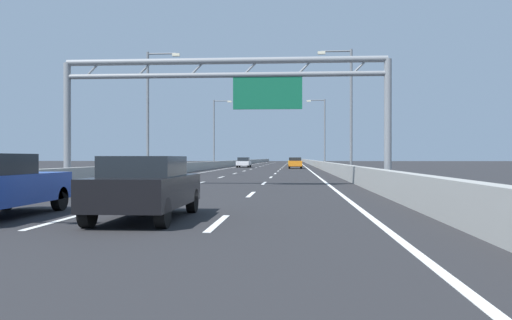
# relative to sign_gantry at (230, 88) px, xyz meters

# --- Properties ---
(ground_plane) EXTENTS (260.00, 260.00, 0.00)m
(ground_plane) POSITION_rel_sign_gantry_xyz_m (-0.28, 72.70, -4.84)
(ground_plane) COLOR #262628
(lane_dash_left_1) EXTENTS (0.16, 3.00, 0.01)m
(lane_dash_left_1) POSITION_rel_sign_gantry_xyz_m (-2.08, -14.80, -4.84)
(lane_dash_left_1) COLOR white
(lane_dash_left_1) RESTS_ON ground_plane
(lane_dash_left_2) EXTENTS (0.16, 3.00, 0.01)m
(lane_dash_left_2) POSITION_rel_sign_gantry_xyz_m (-2.08, -5.80, -4.84)
(lane_dash_left_2) COLOR white
(lane_dash_left_2) RESTS_ON ground_plane
(lane_dash_left_3) EXTENTS (0.16, 3.00, 0.01)m
(lane_dash_left_3) POSITION_rel_sign_gantry_xyz_m (-2.08, 3.20, -4.84)
(lane_dash_left_3) COLOR white
(lane_dash_left_3) RESTS_ON ground_plane
(lane_dash_left_4) EXTENTS (0.16, 3.00, 0.01)m
(lane_dash_left_4) POSITION_rel_sign_gantry_xyz_m (-2.08, 12.20, -4.84)
(lane_dash_left_4) COLOR white
(lane_dash_left_4) RESTS_ON ground_plane
(lane_dash_left_5) EXTENTS (0.16, 3.00, 0.01)m
(lane_dash_left_5) POSITION_rel_sign_gantry_xyz_m (-2.08, 21.20, -4.84)
(lane_dash_left_5) COLOR white
(lane_dash_left_5) RESTS_ON ground_plane
(lane_dash_left_6) EXTENTS (0.16, 3.00, 0.01)m
(lane_dash_left_6) POSITION_rel_sign_gantry_xyz_m (-2.08, 30.20, -4.84)
(lane_dash_left_6) COLOR white
(lane_dash_left_6) RESTS_ON ground_plane
(lane_dash_left_7) EXTENTS (0.16, 3.00, 0.01)m
(lane_dash_left_7) POSITION_rel_sign_gantry_xyz_m (-2.08, 39.20, -4.84)
(lane_dash_left_7) COLOR white
(lane_dash_left_7) RESTS_ON ground_plane
(lane_dash_left_8) EXTENTS (0.16, 3.00, 0.01)m
(lane_dash_left_8) POSITION_rel_sign_gantry_xyz_m (-2.08, 48.20, -4.84)
(lane_dash_left_8) COLOR white
(lane_dash_left_8) RESTS_ON ground_plane
(lane_dash_left_9) EXTENTS (0.16, 3.00, 0.01)m
(lane_dash_left_9) POSITION_rel_sign_gantry_xyz_m (-2.08, 57.20, -4.84)
(lane_dash_left_9) COLOR white
(lane_dash_left_9) RESTS_ON ground_plane
(lane_dash_left_10) EXTENTS (0.16, 3.00, 0.01)m
(lane_dash_left_10) POSITION_rel_sign_gantry_xyz_m (-2.08, 66.20, -4.84)
(lane_dash_left_10) COLOR white
(lane_dash_left_10) RESTS_ON ground_plane
(lane_dash_left_11) EXTENTS (0.16, 3.00, 0.01)m
(lane_dash_left_11) POSITION_rel_sign_gantry_xyz_m (-2.08, 75.20, -4.84)
(lane_dash_left_11) COLOR white
(lane_dash_left_11) RESTS_ON ground_plane
(lane_dash_left_12) EXTENTS (0.16, 3.00, 0.01)m
(lane_dash_left_12) POSITION_rel_sign_gantry_xyz_m (-2.08, 84.20, -4.84)
(lane_dash_left_12) COLOR white
(lane_dash_left_12) RESTS_ON ground_plane
(lane_dash_left_13) EXTENTS (0.16, 3.00, 0.01)m
(lane_dash_left_13) POSITION_rel_sign_gantry_xyz_m (-2.08, 93.20, -4.84)
(lane_dash_left_13) COLOR white
(lane_dash_left_13) RESTS_ON ground_plane
(lane_dash_left_14) EXTENTS (0.16, 3.00, 0.01)m
(lane_dash_left_14) POSITION_rel_sign_gantry_xyz_m (-2.08, 102.20, -4.84)
(lane_dash_left_14) COLOR white
(lane_dash_left_14) RESTS_ON ground_plane
(lane_dash_left_15) EXTENTS (0.16, 3.00, 0.01)m
(lane_dash_left_15) POSITION_rel_sign_gantry_xyz_m (-2.08, 111.20, -4.84)
(lane_dash_left_15) COLOR white
(lane_dash_left_15) RESTS_ON ground_plane
(lane_dash_left_16) EXTENTS (0.16, 3.00, 0.01)m
(lane_dash_left_16) POSITION_rel_sign_gantry_xyz_m (-2.08, 120.20, -4.84)
(lane_dash_left_16) COLOR white
(lane_dash_left_16) RESTS_ON ground_plane
(lane_dash_left_17) EXTENTS (0.16, 3.00, 0.01)m
(lane_dash_left_17) POSITION_rel_sign_gantry_xyz_m (-2.08, 129.20, -4.84)
(lane_dash_left_17) COLOR white
(lane_dash_left_17) RESTS_ON ground_plane
(lane_dash_right_1) EXTENTS (0.16, 3.00, 0.01)m
(lane_dash_right_1) POSITION_rel_sign_gantry_xyz_m (1.52, -14.80, -4.84)
(lane_dash_right_1) COLOR white
(lane_dash_right_1) RESTS_ON ground_plane
(lane_dash_right_2) EXTENTS (0.16, 3.00, 0.01)m
(lane_dash_right_2) POSITION_rel_sign_gantry_xyz_m (1.52, -5.80, -4.84)
(lane_dash_right_2) COLOR white
(lane_dash_right_2) RESTS_ON ground_plane
(lane_dash_right_3) EXTENTS (0.16, 3.00, 0.01)m
(lane_dash_right_3) POSITION_rel_sign_gantry_xyz_m (1.52, 3.20, -4.84)
(lane_dash_right_3) COLOR white
(lane_dash_right_3) RESTS_ON ground_plane
(lane_dash_right_4) EXTENTS (0.16, 3.00, 0.01)m
(lane_dash_right_4) POSITION_rel_sign_gantry_xyz_m (1.52, 12.20, -4.84)
(lane_dash_right_4) COLOR white
(lane_dash_right_4) RESTS_ON ground_plane
(lane_dash_right_5) EXTENTS (0.16, 3.00, 0.01)m
(lane_dash_right_5) POSITION_rel_sign_gantry_xyz_m (1.52, 21.20, -4.84)
(lane_dash_right_5) COLOR white
(lane_dash_right_5) RESTS_ON ground_plane
(lane_dash_right_6) EXTENTS (0.16, 3.00, 0.01)m
(lane_dash_right_6) POSITION_rel_sign_gantry_xyz_m (1.52, 30.20, -4.84)
(lane_dash_right_6) COLOR white
(lane_dash_right_6) RESTS_ON ground_plane
(lane_dash_right_7) EXTENTS (0.16, 3.00, 0.01)m
(lane_dash_right_7) POSITION_rel_sign_gantry_xyz_m (1.52, 39.20, -4.84)
(lane_dash_right_7) COLOR white
(lane_dash_right_7) RESTS_ON ground_plane
(lane_dash_right_8) EXTENTS (0.16, 3.00, 0.01)m
(lane_dash_right_8) POSITION_rel_sign_gantry_xyz_m (1.52, 48.20, -4.84)
(lane_dash_right_8) COLOR white
(lane_dash_right_8) RESTS_ON ground_plane
(lane_dash_right_9) EXTENTS (0.16, 3.00, 0.01)m
(lane_dash_right_9) POSITION_rel_sign_gantry_xyz_m (1.52, 57.20, -4.84)
(lane_dash_right_9) COLOR white
(lane_dash_right_9) RESTS_ON ground_plane
(lane_dash_right_10) EXTENTS (0.16, 3.00, 0.01)m
(lane_dash_right_10) POSITION_rel_sign_gantry_xyz_m (1.52, 66.20, -4.84)
(lane_dash_right_10) COLOR white
(lane_dash_right_10) RESTS_ON ground_plane
(lane_dash_right_11) EXTENTS (0.16, 3.00, 0.01)m
(lane_dash_right_11) POSITION_rel_sign_gantry_xyz_m (1.52, 75.20, -4.84)
(lane_dash_right_11) COLOR white
(lane_dash_right_11) RESTS_ON ground_plane
(lane_dash_right_12) EXTENTS (0.16, 3.00, 0.01)m
(lane_dash_right_12) POSITION_rel_sign_gantry_xyz_m (1.52, 84.20, -4.84)
(lane_dash_right_12) COLOR white
(lane_dash_right_12) RESTS_ON ground_plane
(lane_dash_right_13) EXTENTS (0.16, 3.00, 0.01)m
(lane_dash_right_13) POSITION_rel_sign_gantry_xyz_m (1.52, 93.20, -4.84)
(lane_dash_right_13) COLOR white
(lane_dash_right_13) RESTS_ON ground_plane
(lane_dash_right_14) EXTENTS (0.16, 3.00, 0.01)m
(lane_dash_right_14) POSITION_rel_sign_gantry_xyz_m (1.52, 102.20, -4.84)
(lane_dash_right_14) COLOR white
(lane_dash_right_14) RESTS_ON ground_plane
(lane_dash_right_15) EXTENTS (0.16, 3.00, 0.01)m
(lane_dash_right_15) POSITION_rel_sign_gantry_xyz_m (1.52, 111.20, -4.84)
(lane_dash_right_15) COLOR white
(lane_dash_right_15) RESTS_ON ground_plane
(lane_dash_right_16) EXTENTS (0.16, 3.00, 0.01)m
(lane_dash_right_16) POSITION_rel_sign_gantry_xyz_m (1.52, 120.20, -4.84)
(lane_dash_right_16) COLOR white
(lane_dash_right_16) RESTS_ON ground_plane
(lane_dash_right_17) EXTENTS (0.16, 3.00, 0.01)m
(lane_dash_right_17) POSITION_rel_sign_gantry_xyz_m (1.52, 129.20, -4.84)
(lane_dash_right_17) COLOR white
(lane_dash_right_17) RESTS_ON ground_plane
(edge_line_left) EXTENTS (0.16, 176.00, 0.01)m
(edge_line_left) POSITION_rel_sign_gantry_xyz_m (-5.53, 60.70, -4.84)
(edge_line_left) COLOR white
(edge_line_left) RESTS_ON ground_plane
(edge_line_right) EXTENTS (0.16, 176.00, 0.01)m
(edge_line_right) POSITION_rel_sign_gantry_xyz_m (4.97, 60.70, -4.84)
(edge_line_right) COLOR white
(edge_line_right) RESTS_ON ground_plane
(barrier_left) EXTENTS (0.45, 220.00, 0.95)m
(barrier_left) POSITION_rel_sign_gantry_xyz_m (-7.18, 82.70, -4.37)
(barrier_left) COLOR #9E9E99
(barrier_left) RESTS_ON ground_plane
(barrier_right) EXTENTS (0.45, 220.00, 0.95)m
(barrier_right) POSITION_rel_sign_gantry_xyz_m (6.62, 82.70, -4.37)
(barrier_right) COLOR #9E9E99
(barrier_right) RESTS_ON ground_plane
(sign_gantry) EXTENTS (16.32, 0.36, 6.36)m
(sign_gantry) POSITION_rel_sign_gantry_xyz_m (0.00, 0.00, 0.00)
(sign_gantry) COLOR gray
(sign_gantry) RESTS_ON ground_plane
(streetlamp_left_mid) EXTENTS (2.58, 0.28, 9.50)m
(streetlamp_left_mid) POSITION_rel_sign_gantry_xyz_m (-7.75, 13.93, 0.55)
(streetlamp_left_mid) COLOR slate
(streetlamp_left_mid) RESTS_ON ground_plane
(streetlamp_right_mid) EXTENTS (2.58, 0.28, 9.50)m
(streetlamp_right_mid) POSITION_rel_sign_gantry_xyz_m (7.18, 13.93, 0.55)
(streetlamp_right_mid) COLOR slate
(streetlamp_right_mid) RESTS_ON ground_plane
(streetlamp_left_far) EXTENTS (2.58, 0.28, 9.50)m
(streetlamp_left_far) POSITION_rel_sign_gantry_xyz_m (-7.75, 47.93, 0.55)
(streetlamp_left_far) COLOR slate
(streetlamp_left_far) RESTS_ON ground_plane
(streetlamp_right_far) EXTENTS (2.58, 0.28, 9.50)m
(streetlamp_right_far) POSITION_rel_sign_gantry_xyz_m (7.18, 47.93, 0.55)
(streetlamp_right_far) COLOR slate
(streetlamp_right_far) RESTS_ON ground_plane
(white_car) EXTENTS (1.82, 4.69, 1.46)m
(white_car) POSITION_rel_sign_gantry_xyz_m (-4.09, 51.02, -4.09)
(white_car) COLOR silver
(white_car) RESTS_ON ground_plane
(yellow_car) EXTENTS (1.83, 4.28, 1.43)m
(yellow_car) POSITION_rel_sign_gantry_xyz_m (3.20, 59.43, -4.11)
(yellow_car) COLOR yellow
(yellow_car) RESTS_ON ground_plane
(black_car) EXTENTS (1.76, 4.21, 1.45)m
(black_car) POSITION_rel_sign_gantry_xyz_m (-0.23, -14.20, -4.09)
(black_car) COLOR black
(black_car) RESTS_ON ground_plane
(orange_car) EXTENTS (1.73, 4.22, 1.45)m
(orange_car) POSITION_rel_sign_gantry_xyz_m (3.36, 43.51, -4.09)
(orange_car) COLOR orange
(orange_car) RESTS_ON ground_plane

